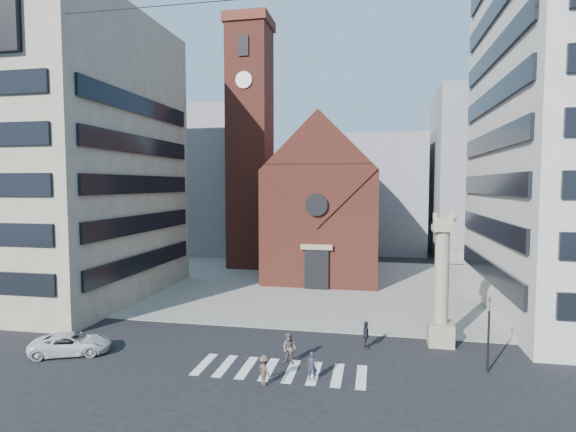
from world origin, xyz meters
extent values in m
plane|color=black|center=(0.00, 0.00, 0.00)|extent=(120.00, 120.00, 0.00)
cube|color=gray|center=(0.00, 19.00, 0.03)|extent=(46.00, 30.00, 0.05)
cube|color=maroon|center=(0.00, 25.00, 6.00)|extent=(12.00, 16.00, 12.00)
cube|color=brown|center=(0.00, 25.40, 12.00)|extent=(12.00, 15.40, 12.00)
cube|color=maroon|center=(0.00, 17.05, 12.00)|extent=(11.76, 0.50, 11.76)
cylinder|color=black|center=(0.00, 16.60, 8.50)|extent=(2.20, 0.30, 2.20)
cube|color=black|center=(0.00, 16.85, 2.00)|extent=(2.40, 0.30, 4.00)
cube|color=gray|center=(0.00, 16.80, 4.30)|extent=(3.20, 0.40, 0.50)
cube|color=maroon|center=(-10.00, 28.00, 15.00)|extent=(5.00, 5.00, 30.00)
cube|color=brown|center=(-10.00, 28.00, 30.60)|extent=(5.50, 5.50, 1.20)
cylinder|color=white|center=(-10.00, 25.40, 23.00)|extent=(2.00, 0.20, 2.00)
cube|color=black|center=(-10.00, 25.40, 27.00)|extent=(1.20, 0.20, 2.40)
cube|color=tan|center=(-24.00, 10.00, 13.00)|extent=(18.00, 20.00, 26.00)
cube|color=gray|center=(-20.00, 40.00, 11.00)|extent=(16.00, 14.00, 22.00)
cube|color=gray|center=(6.00, 45.00, 9.00)|extent=(14.00, 12.00, 18.00)
cube|color=gray|center=(22.00, 42.00, 12.00)|extent=(16.00, 14.00, 24.00)
cube|color=gray|center=(10.00, 3.00, 0.75)|extent=(1.60, 1.60, 1.50)
cylinder|color=gray|center=(10.00, 3.00, 4.50)|extent=(0.90, 0.90, 6.00)
cube|color=gray|center=(10.00, 3.00, 7.70)|extent=(1.30, 1.30, 0.40)
cube|color=gray|center=(10.00, 3.00, 8.10)|extent=(1.20, 0.50, 0.55)
sphere|color=gray|center=(10.55, 3.00, 8.35)|extent=(0.56, 0.56, 0.56)
cube|color=gray|center=(9.50, 3.00, 8.50)|extent=(0.25, 0.15, 0.35)
cylinder|color=black|center=(12.00, -1.00, 1.75)|extent=(0.12, 0.12, 3.50)
imported|color=black|center=(12.00, -1.00, 3.90)|extent=(0.13, 0.16, 0.80)
imported|color=silver|center=(-12.68, -3.09, 0.65)|extent=(5.13, 3.76, 1.29)
imported|color=#282837|center=(2.52, -3.91, 0.77)|extent=(0.61, 0.46, 1.53)
imported|color=#61514D|center=(0.90, -2.01, 0.93)|extent=(1.07, 0.94, 1.85)
imported|color=black|center=(5.23, 1.41, 0.88)|extent=(0.53, 1.07, 1.77)
imported|color=#47372F|center=(0.15, -4.99, 0.80)|extent=(1.16, 1.14, 1.60)
imported|color=black|center=(-5.55, 17.88, 0.48)|extent=(0.83, 1.71, 0.86)
imported|color=black|center=(-4.01, 17.88, 0.53)|extent=(0.70, 1.64, 0.96)
imported|color=black|center=(-2.48, 17.88, 0.48)|extent=(0.83, 1.71, 0.86)
imported|color=black|center=(-0.94, 17.88, 0.53)|extent=(0.70, 1.64, 0.96)
imported|color=black|center=(0.60, 17.88, 0.48)|extent=(0.83, 1.71, 0.86)
imported|color=black|center=(2.13, 17.88, 0.53)|extent=(0.70, 1.64, 0.96)
imported|color=black|center=(3.67, 17.88, 0.48)|extent=(0.83, 1.71, 0.86)
camera|label=1|loc=(5.78, -27.14, 10.49)|focal=28.00mm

